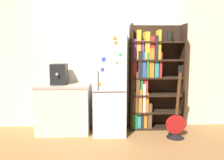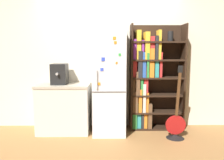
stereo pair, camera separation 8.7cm
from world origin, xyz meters
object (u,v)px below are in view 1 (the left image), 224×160
at_px(bookshelf, 149,79).
at_px(guitar, 176,128).
at_px(espresso_machine, 59,74).
at_px(refrigerator, 109,80).

xyz_separation_m(bookshelf, guitar, (0.37, -0.51, -0.77)).
bearing_deg(bookshelf, espresso_machine, -175.47).
distance_m(refrigerator, guitar, 1.38).
height_order(bookshelf, guitar, bookshelf).
relative_size(bookshelf, espresso_machine, 5.13).
bearing_deg(guitar, bookshelf, 125.56).
height_order(refrigerator, bookshelf, bookshelf).
relative_size(refrigerator, guitar, 1.53).
xyz_separation_m(refrigerator, bookshelf, (0.74, 0.19, 0.00)).
distance_m(espresso_machine, guitar, 2.21).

